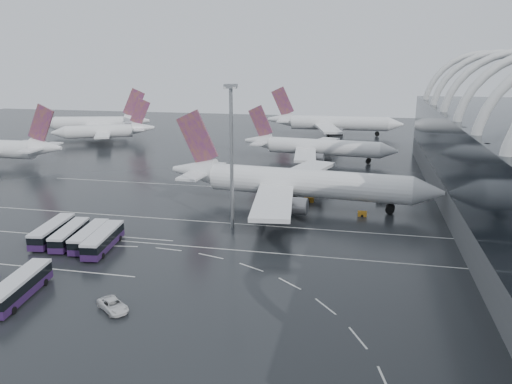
% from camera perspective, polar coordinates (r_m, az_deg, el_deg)
% --- Properties ---
extents(ground, '(420.00, 420.00, 0.00)m').
position_cam_1_polar(ground, '(90.73, -3.56, -6.06)').
color(ground, black).
rests_on(ground, ground).
extents(lane_marking_near, '(120.00, 0.25, 0.01)m').
position_cam_1_polar(lane_marking_near, '(88.94, -3.90, -6.51)').
color(lane_marking_near, silver).
rests_on(lane_marking_near, ground).
extents(lane_marking_mid, '(120.00, 0.25, 0.01)m').
position_cam_1_polar(lane_marking_mid, '(101.63, -1.75, -3.67)').
color(lane_marking_mid, silver).
rests_on(lane_marking_mid, ground).
extents(lane_marking_far, '(120.00, 0.25, 0.01)m').
position_cam_1_polar(lane_marking_far, '(127.84, 1.23, 0.29)').
color(lane_marking_far, silver).
rests_on(lane_marking_far, ground).
extents(bus_bay_line_south, '(28.00, 0.25, 0.01)m').
position_cam_1_polar(bus_bay_line_south, '(86.98, -22.11, -8.17)').
color(bus_bay_line_south, silver).
rests_on(bus_bay_line_south, ground).
extents(bus_bay_line_north, '(28.00, 0.25, 0.01)m').
position_cam_1_polar(bus_bay_line_north, '(99.57, -17.03, -4.76)').
color(bus_bay_line_north, silver).
rests_on(bus_bay_line_north, ground).
extents(airliner_main, '(62.41, 54.49, 21.12)m').
position_cam_1_polar(airliner_main, '(113.11, 4.39, 1.03)').
color(airliner_main, white).
rests_on(airliner_main, ground).
extents(airliner_gate_b, '(50.61, 45.24, 17.56)m').
position_cam_1_polar(airliner_gate_b, '(164.42, 6.85, 5.09)').
color(airliner_gate_b, white).
rests_on(airliner_gate_b, ground).
extents(airliner_gate_c, '(57.91, 53.56, 20.68)m').
position_cam_1_polar(airliner_gate_c, '(219.98, 8.66, 7.76)').
color(airliner_gate_c, white).
rests_on(airliner_gate_c, ground).
extents(jet_remote_west, '(44.28, 35.61, 19.38)m').
position_cam_1_polar(jet_remote_west, '(176.16, -27.23, 4.39)').
color(jet_remote_west, white).
rests_on(jet_remote_west, ground).
extents(jet_remote_mid, '(37.83, 30.90, 17.29)m').
position_cam_1_polar(jet_remote_mid, '(207.65, -16.79, 6.66)').
color(jet_remote_mid, white).
rests_on(jet_remote_mid, ground).
extents(jet_remote_far, '(46.23, 37.49, 20.26)m').
position_cam_1_polar(jet_remote_far, '(227.07, -17.66, 7.47)').
color(jet_remote_far, white).
rests_on(jet_remote_far, ground).
extents(bus_row_near_a, '(4.64, 13.42, 3.24)m').
position_cam_1_polar(bus_row_near_a, '(99.53, -22.24, -4.17)').
color(bus_row_near_a, '#28133C').
rests_on(bus_row_near_a, ground).
extents(bus_row_near_b, '(4.63, 12.59, 3.03)m').
position_cam_1_polar(bus_row_near_b, '(96.94, -20.52, -4.58)').
color(bus_row_near_b, '#28133C').
rests_on(bus_row_near_b, ground).
extents(bus_row_near_c, '(4.28, 12.60, 3.04)m').
position_cam_1_polar(bus_row_near_c, '(94.78, -18.50, -4.83)').
color(bus_row_near_c, '#28133C').
rests_on(bus_row_near_c, ground).
extents(bus_row_near_d, '(4.64, 13.50, 3.26)m').
position_cam_1_polar(bus_row_near_d, '(92.04, -17.05, -5.23)').
color(bus_row_near_d, '#28133C').
rests_on(bus_row_near_d, ground).
extents(bus_row_far_c, '(4.68, 13.64, 3.29)m').
position_cam_1_polar(bus_row_far_c, '(78.18, -25.42, -9.75)').
color(bus_row_far_c, '#28133C').
rests_on(bus_row_far_c, ground).
extents(van_curve_a, '(5.86, 5.31, 1.52)m').
position_cam_1_polar(van_curve_a, '(70.91, -16.02, -12.33)').
color(van_curve_a, white).
rests_on(van_curve_a, ground).
extents(floodlight_mast, '(2.15, 2.15, 28.04)m').
position_cam_1_polar(floodlight_mast, '(95.14, -2.83, 5.97)').
color(floodlight_mast, gray).
rests_on(floodlight_mast, ground).
extents(gse_cart_belly_a, '(1.89, 1.12, 1.03)m').
position_cam_1_polar(gse_cart_belly_a, '(108.79, 12.05, -2.45)').
color(gse_cart_belly_a, '#BC7819').
rests_on(gse_cart_belly_a, ground).
extents(gse_cart_belly_b, '(2.42, 1.43, 1.32)m').
position_cam_1_polar(gse_cart_belly_b, '(120.86, 14.16, -0.74)').
color(gse_cart_belly_b, slate).
rests_on(gse_cart_belly_b, ground).
extents(gse_cart_belly_e, '(2.24, 1.32, 1.22)m').
position_cam_1_polar(gse_cart_belly_e, '(117.41, 6.07, -0.84)').
color(gse_cart_belly_e, '#BC7819').
rests_on(gse_cart_belly_e, ground).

